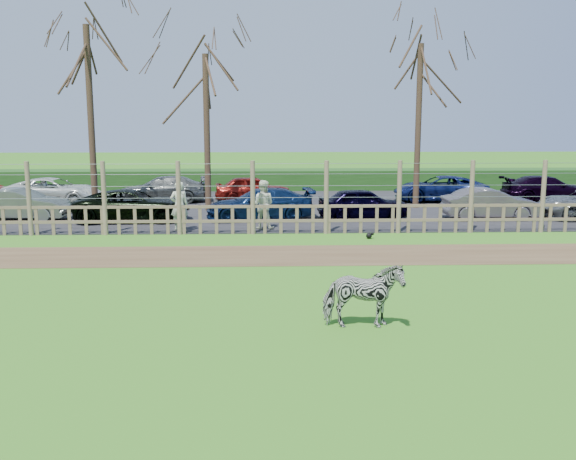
{
  "coord_description": "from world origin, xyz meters",
  "views": [
    {
      "loc": [
        0.43,
        -13.62,
        3.95
      ],
      "look_at": [
        1.0,
        2.5,
        1.1
      ],
      "focal_mm": 40.0,
      "sensor_mm": 36.0,
      "label": 1
    }
  ],
  "objects_px": {
    "car_1": "(21,204)",
    "car_3": "(260,204)",
    "car_13": "(547,189)",
    "tree_mid": "(206,94)",
    "car_4": "(363,203)",
    "zebra": "(363,296)",
    "crow": "(369,236)",
    "car_10": "(253,189)",
    "tree_left": "(88,74)",
    "car_9": "(162,189)",
    "car_2": "(132,205)",
    "visitor_b": "(263,205)",
    "car_8": "(54,191)",
    "car_12": "(440,189)",
    "visitor_a": "(179,206)",
    "tree_right": "(420,86)",
    "car_5": "(490,204)"
  },
  "relations": [
    {
      "from": "car_1",
      "to": "car_3",
      "type": "bearing_deg",
      "value": -88.4
    },
    {
      "from": "car_3",
      "to": "car_13",
      "type": "relative_size",
      "value": 1.0
    },
    {
      "from": "tree_mid",
      "to": "car_4",
      "type": "relative_size",
      "value": 1.94
    },
    {
      "from": "zebra",
      "to": "car_4",
      "type": "relative_size",
      "value": 0.42
    },
    {
      "from": "crow",
      "to": "zebra",
      "type": "bearing_deg",
      "value": -99.97
    },
    {
      "from": "car_10",
      "to": "car_13",
      "type": "bearing_deg",
      "value": -95.09
    },
    {
      "from": "tree_left",
      "to": "zebra",
      "type": "relative_size",
      "value": 5.27
    },
    {
      "from": "tree_left",
      "to": "car_13",
      "type": "height_order",
      "value": "tree_left"
    },
    {
      "from": "tree_left",
      "to": "car_1",
      "type": "height_order",
      "value": "tree_left"
    },
    {
      "from": "zebra",
      "to": "car_9",
      "type": "distance_m",
      "value": 19.37
    },
    {
      "from": "tree_mid",
      "to": "car_2",
      "type": "bearing_deg",
      "value": -133.16
    },
    {
      "from": "car_1",
      "to": "visitor_b",
      "type": "bearing_deg",
      "value": -101.22
    },
    {
      "from": "car_10",
      "to": "car_8",
      "type": "bearing_deg",
      "value": 91.4
    },
    {
      "from": "car_10",
      "to": "car_1",
      "type": "bearing_deg",
      "value": 117.85
    },
    {
      "from": "car_12",
      "to": "visitor_a",
      "type": "bearing_deg",
      "value": -51.09
    },
    {
      "from": "tree_right",
      "to": "crow",
      "type": "relative_size",
      "value": 28.12
    },
    {
      "from": "visitor_a",
      "to": "car_8",
      "type": "height_order",
      "value": "visitor_a"
    },
    {
      "from": "tree_right",
      "to": "car_5",
      "type": "relative_size",
      "value": 2.02
    },
    {
      "from": "car_9",
      "to": "visitor_a",
      "type": "bearing_deg",
      "value": 7.88
    },
    {
      "from": "visitor_a",
      "to": "car_13",
      "type": "height_order",
      "value": "visitor_a"
    },
    {
      "from": "tree_left",
      "to": "car_4",
      "type": "distance_m",
      "value": 11.93
    },
    {
      "from": "visitor_a",
      "to": "crow",
      "type": "distance_m",
      "value": 6.65
    },
    {
      "from": "crow",
      "to": "car_9",
      "type": "bearing_deg",
      "value": 131.77
    },
    {
      "from": "car_1",
      "to": "car_10",
      "type": "distance_m",
      "value": 10.23
    },
    {
      "from": "car_5",
      "to": "car_13",
      "type": "distance_m",
      "value": 6.77
    },
    {
      "from": "car_5",
      "to": "car_13",
      "type": "xyz_separation_m",
      "value": [
        4.47,
        5.09,
        0.0
      ]
    },
    {
      "from": "tree_left",
      "to": "car_5",
      "type": "distance_m",
      "value": 16.5
    },
    {
      "from": "car_2",
      "to": "car_13",
      "type": "bearing_deg",
      "value": -77.27
    },
    {
      "from": "tree_mid",
      "to": "car_3",
      "type": "relative_size",
      "value": 1.65
    },
    {
      "from": "visitor_a",
      "to": "car_2",
      "type": "relative_size",
      "value": 0.4
    },
    {
      "from": "visitor_b",
      "to": "car_3",
      "type": "relative_size",
      "value": 0.42
    },
    {
      "from": "car_10",
      "to": "tree_right",
      "type": "bearing_deg",
      "value": -110.75
    },
    {
      "from": "car_5",
      "to": "car_8",
      "type": "bearing_deg",
      "value": 74.66
    },
    {
      "from": "car_5",
      "to": "car_10",
      "type": "bearing_deg",
      "value": 58.62
    },
    {
      "from": "tree_left",
      "to": "car_1",
      "type": "xyz_separation_m",
      "value": [
        -2.46,
        -1.4,
        -4.98
      ]
    },
    {
      "from": "car_4",
      "to": "car_8",
      "type": "relative_size",
      "value": 0.82
    },
    {
      "from": "tree_left",
      "to": "car_8",
      "type": "distance_m",
      "value": 6.47
    },
    {
      "from": "tree_mid",
      "to": "car_13",
      "type": "xyz_separation_m",
      "value": [
        15.6,
        2.27,
        -4.23
      ]
    },
    {
      "from": "car_2",
      "to": "car_9",
      "type": "xyz_separation_m",
      "value": [
        0.26,
        5.5,
        0.0
      ]
    },
    {
      "from": "visitor_a",
      "to": "car_10",
      "type": "height_order",
      "value": "visitor_a"
    },
    {
      "from": "car_1",
      "to": "tree_mid",
      "type": "bearing_deg",
      "value": -68.28
    },
    {
      "from": "tree_mid",
      "to": "car_1",
      "type": "height_order",
      "value": "tree_mid"
    },
    {
      "from": "zebra",
      "to": "car_12",
      "type": "height_order",
      "value": "zebra"
    },
    {
      "from": "car_1",
      "to": "car_9",
      "type": "height_order",
      "value": "same"
    },
    {
      "from": "tree_right",
      "to": "car_8",
      "type": "xyz_separation_m",
      "value": [
        -16.17,
        1.65,
        -4.6
      ]
    },
    {
      "from": "tree_right",
      "to": "tree_left",
      "type": "bearing_deg",
      "value": -173.66
    },
    {
      "from": "car_5",
      "to": "car_2",
      "type": "bearing_deg",
      "value": 89.83
    },
    {
      "from": "car_2",
      "to": "car_9",
      "type": "height_order",
      "value": "same"
    },
    {
      "from": "car_5",
      "to": "car_10",
      "type": "distance_m",
      "value": 10.87
    },
    {
      "from": "car_3",
      "to": "visitor_a",
      "type": "bearing_deg",
      "value": -57.06
    }
  ]
}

